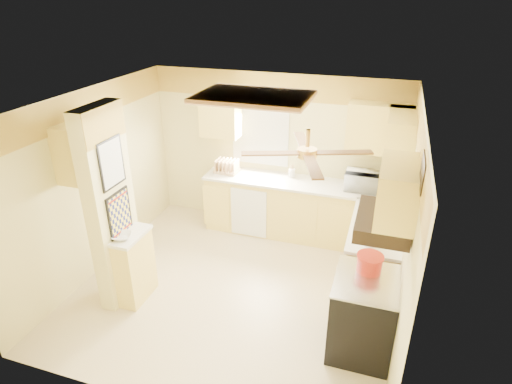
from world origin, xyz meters
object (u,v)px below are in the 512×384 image
(microwave, at_px, (363,181))
(kettle, at_px, (371,238))
(bowl, at_px, (122,236))
(dutch_oven, at_px, (370,263))
(stove, at_px, (363,314))

(microwave, xyz_separation_m, kettle, (0.24, -1.51, -0.04))
(kettle, bearing_deg, bowl, -165.09)
(bowl, xyz_separation_m, dutch_oven, (2.84, 0.28, 0.04))
(bowl, distance_m, dutch_oven, 2.85)
(stove, height_order, microwave, microwave)
(stove, xyz_separation_m, kettle, (-0.02, 0.64, 0.58))
(microwave, relative_size, kettle, 2.39)
(microwave, distance_m, bowl, 3.43)
(dutch_oven, height_order, kettle, kettle)
(stove, xyz_separation_m, dutch_oven, (-0.00, 0.17, 0.55))
(microwave, bearing_deg, kettle, 99.04)
(dutch_oven, xyz_separation_m, kettle, (-0.02, 0.47, 0.03))
(microwave, xyz_separation_m, bowl, (-2.58, -2.26, -0.11))
(stove, distance_m, microwave, 2.25)
(microwave, bearing_deg, bowl, 41.36)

